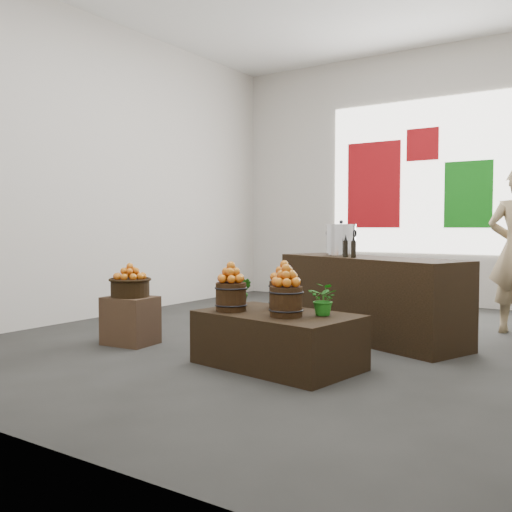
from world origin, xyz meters
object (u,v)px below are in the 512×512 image
Objects in this scene: display_table at (278,340)px; counter at (370,298)px; stock_pot_left at (341,241)px; wicker_basket at (130,288)px; crate at (130,320)px.

display_table is 0.62× the size of counter.
counter is at bearing -21.09° from stock_pot_left.
stock_pot_left is at bearing 105.61° from display_table.
display_table is at bearing -76.34° from counter.
stock_pot_left is (-0.42, 0.16, 0.61)m from counter.
wicker_basket is at bearing -170.10° from display_table.
crate reaches higher than display_table.
crate is at bearing 0.00° from wicker_basket.
wicker_basket reaches higher than display_table.
counter is (1.97, 1.61, 0.20)m from crate.
display_table is 4.04× the size of stock_pot_left.
wicker_basket is 0.18× the size of counter.
stock_pot_left is at bearing -180.00° from counter.
crate is 0.36× the size of display_table.
display_table is 1.93m from stock_pot_left.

